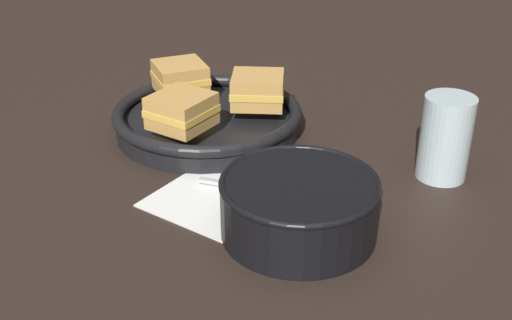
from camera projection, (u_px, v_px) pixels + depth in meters
name	position (u px, v px, depth m)	size (l,w,h in m)	color
ground_plane	(251.00, 191.00, 0.82)	(4.00, 4.00, 0.00)	black
napkin	(251.00, 199.00, 0.80)	(0.26, 0.23, 0.00)	white
soup_bowl	(299.00, 203.00, 0.72)	(0.18, 0.18, 0.07)	black
spoon	(289.00, 193.00, 0.80)	(0.17, 0.04, 0.01)	#B7B7BC
skillet	(208.00, 119.00, 0.97)	(0.28, 0.28, 0.04)	black
sandwich_near_left	(180.00, 78.00, 1.00)	(0.11, 0.11, 0.05)	#C18E47
sandwich_near_right	(182.00, 111.00, 0.89)	(0.09, 0.09, 0.05)	#C18E47
sandwich_far_left	(258.00, 90.00, 0.96)	(0.10, 0.10, 0.05)	#C18E47
drinking_glass	(445.00, 138.00, 0.83)	(0.07, 0.07, 0.11)	silver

